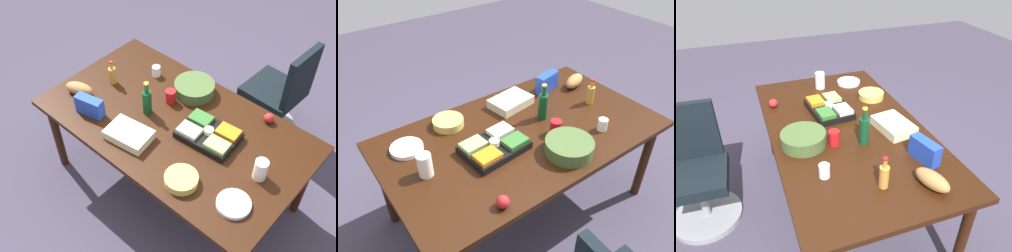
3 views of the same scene
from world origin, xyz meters
TOP-DOWN VIEW (x-y plane):
  - ground_plane at (0.00, 0.00)m, footprint 10.00×10.00m
  - conference_table at (0.00, 0.00)m, footprint 2.01×1.15m
  - office_chair at (-0.26, -1.16)m, footprint 0.56×0.56m
  - dressing_bottle at (0.68, -0.01)m, footprint 0.07×0.07m
  - wine_bottle at (0.23, 0.05)m, footprint 0.08×0.08m
  - veggie_tray at (-0.28, -0.05)m, footprint 0.44×0.34m
  - sheet_cake at (0.14, 0.33)m, footprint 0.35×0.26m
  - chip_bowl at (-0.39, 0.38)m, footprint 0.24×0.24m
  - paper_plate_stack at (-0.75, 0.30)m, footprint 0.23×0.23m
  - paper_cup at (0.48, -0.32)m, footprint 0.09×0.09m
  - chip_bag_blue at (0.54, 0.35)m, footprint 0.23×0.13m
  - red_solo_cup at (0.18, -0.15)m, footprint 0.08×0.08m
  - salad_bowl at (0.11, -0.36)m, footprint 0.38×0.38m
  - bread_loaf at (0.78, 0.26)m, footprint 0.26×0.18m
  - apple_red at (-0.51, -0.47)m, footprint 0.08×0.08m
  - mayo_jar at (-0.75, 0.01)m, footprint 0.11×0.11m

SIDE VIEW (x-z plane):
  - ground_plane at x=0.00m, z-range 0.00..0.00m
  - office_chair at x=-0.26m, z-range -0.11..0.88m
  - conference_table at x=0.00m, z-range 0.32..1.10m
  - paper_plate_stack at x=-0.75m, z-range 0.78..0.81m
  - chip_bowl at x=-0.39m, z-range 0.78..0.84m
  - sheet_cake at x=0.14m, z-range 0.78..0.85m
  - veggie_tray at x=-0.28m, z-range 0.78..0.86m
  - apple_red at x=-0.51m, z-range 0.78..0.86m
  - paper_cup at x=0.48m, z-range 0.78..0.87m
  - salad_bowl at x=0.11m, z-range 0.78..0.88m
  - bread_loaf at x=0.78m, z-range 0.78..0.88m
  - red_solo_cup at x=0.18m, z-range 0.78..0.89m
  - chip_bag_blue at x=0.54m, z-range 0.78..0.93m
  - mayo_jar at x=-0.75m, z-range 0.78..0.94m
  - dressing_bottle at x=0.68m, z-range 0.76..0.97m
  - wine_bottle at x=0.23m, z-range 0.75..1.04m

